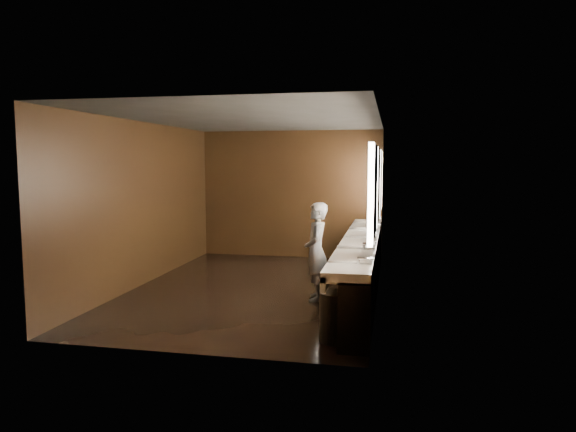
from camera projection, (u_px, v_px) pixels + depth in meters
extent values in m
plane|color=black|center=(256.00, 288.00, 8.60)|extent=(6.00, 6.00, 0.00)
cube|color=#2D2D2B|center=(255.00, 119.00, 8.30)|extent=(4.00, 6.00, 0.02)
cube|color=black|center=(291.00, 194.00, 11.37)|extent=(4.00, 0.02, 2.80)
cube|color=black|center=(183.00, 228.00, 5.53)|extent=(4.00, 0.02, 2.80)
cube|color=black|center=(144.00, 203.00, 8.85)|extent=(0.02, 6.00, 2.80)
cube|color=black|center=(379.00, 207.00, 8.06)|extent=(0.02, 6.00, 2.80)
cube|color=black|center=(366.00, 269.00, 8.19)|extent=(0.36, 5.40, 0.81)
cube|color=silver|center=(360.00, 242.00, 8.17)|extent=(0.55, 5.40, 0.12)
cube|color=silver|center=(345.00, 246.00, 8.22)|extent=(0.06, 5.40, 0.18)
cylinder|color=silver|center=(365.00, 259.00, 5.97)|extent=(0.18, 0.04, 0.04)
cylinder|color=silver|center=(369.00, 244.00, 7.04)|extent=(0.18, 0.04, 0.04)
cylinder|color=silver|center=(372.00, 233.00, 8.12)|extent=(0.18, 0.04, 0.04)
cylinder|color=silver|center=(375.00, 225.00, 9.19)|extent=(0.18, 0.04, 0.04)
cylinder|color=silver|center=(377.00, 218.00, 10.26)|extent=(0.18, 0.04, 0.04)
cube|color=white|center=(371.00, 195.00, 5.69)|extent=(0.06, 0.22, 1.15)
cube|color=white|center=(375.00, 191.00, 6.46)|extent=(0.03, 1.32, 1.15)
cube|color=white|center=(375.00, 188.00, 7.24)|extent=(0.06, 0.23, 1.15)
cube|color=white|center=(378.00, 185.00, 8.02)|extent=(0.03, 1.32, 1.15)
cube|color=white|center=(378.00, 183.00, 8.80)|extent=(0.06, 0.23, 1.15)
cube|color=white|center=(380.00, 181.00, 9.58)|extent=(0.03, 1.32, 1.15)
cube|color=white|center=(381.00, 180.00, 10.36)|extent=(0.06, 0.22, 1.15)
imported|color=#7D92BB|center=(316.00, 251.00, 7.83)|extent=(0.44, 0.60, 1.50)
cylinder|color=black|center=(335.00, 317.00, 6.03)|extent=(0.45, 0.45, 0.59)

